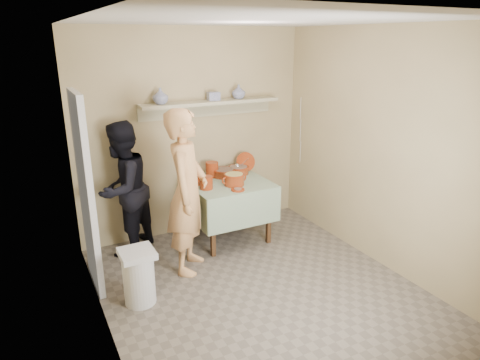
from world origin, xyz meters
TOP-DOWN VIEW (x-y plane):
  - ground at (0.00, 0.00)m, footprint 3.50×3.50m
  - tile_panel at (-1.46, 0.95)m, footprint 0.06×0.70m
  - plate_stack_a at (-0.09, 1.54)m, footprint 0.14×0.14m
  - plate_stack_b at (0.16, 1.54)m, footprint 0.16×0.16m
  - bowl_stack at (-0.09, 1.14)m, footprint 0.15×0.15m
  - empty_bowl at (-0.06, 1.31)m, footprint 0.17×0.17m
  - propped_lid at (0.67, 1.58)m, footprint 0.27×0.13m
  - vase_right at (0.59, 1.62)m, footprint 0.19×0.19m
  - vase_left at (-0.44, 1.63)m, footprint 0.25×0.25m
  - ceramic_box at (0.24, 1.62)m, footprint 0.15×0.11m
  - person_cook at (-0.47, 0.78)m, footprint 0.72×0.78m
  - person_helper at (-0.99, 1.51)m, footprint 0.97×0.97m
  - room_shell at (0.00, 0.00)m, footprint 3.04×3.54m
  - serving_table at (0.25, 1.28)m, footprint 0.97×0.97m
  - cazuela_meat_a at (0.30, 1.48)m, footprint 0.30×0.30m
  - cazuela_meat_b at (0.52, 1.50)m, footprint 0.28×0.28m
  - ladle at (0.51, 1.50)m, footprint 0.08×0.26m
  - cazuela_rice at (0.26, 1.11)m, footprint 0.33×0.25m
  - front_plate at (0.21, 0.92)m, footprint 0.16×0.16m
  - wall_shelf at (0.20, 1.65)m, footprint 1.80×0.25m
  - trash_bin at (-1.14, 0.37)m, footprint 0.32×0.32m
  - electrical_cord at (1.47, 1.48)m, footprint 0.01×0.05m

SIDE VIEW (x-z plane):
  - ground at x=0.00m, z-range 0.00..0.00m
  - trash_bin at x=-1.14m, z-range 0.00..0.56m
  - serving_table at x=0.25m, z-range 0.26..1.02m
  - front_plate at x=0.21m, z-range 0.76..0.78m
  - empty_bowl at x=-0.06m, z-range 0.76..0.81m
  - person_helper at x=-0.99m, z-range 0.00..1.58m
  - cazuela_meat_a at x=0.30m, z-range 0.77..0.87m
  - cazuela_meat_b at x=0.52m, z-range 0.77..0.87m
  - bowl_stack at x=-0.09m, z-range 0.76..0.92m
  - cazuela_rice at x=0.26m, z-range 0.77..0.92m
  - plate_stack_a at x=-0.09m, z-range 0.76..0.95m
  - plate_stack_b at x=0.16m, z-range 0.76..0.96m
  - ladle at x=0.51m, z-range 0.78..0.97m
  - propped_lid at x=0.67m, z-range 0.75..1.01m
  - person_cook at x=-0.47m, z-range 0.00..1.79m
  - tile_panel at x=-1.46m, z-range 0.00..2.00m
  - electrical_cord at x=1.47m, z-range 0.80..1.70m
  - room_shell at x=0.00m, z-range 0.30..2.92m
  - wall_shelf at x=0.20m, z-range 1.57..1.78m
  - ceramic_box at x=0.24m, z-range 1.72..1.82m
  - vase_right at x=0.59m, z-range 1.72..1.90m
  - vase_left at x=-0.44m, z-range 1.72..1.91m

